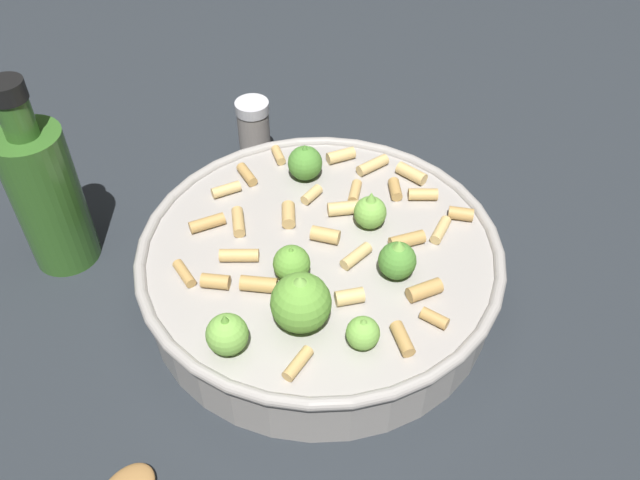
% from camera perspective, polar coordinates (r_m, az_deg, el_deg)
% --- Properties ---
extents(ground_plane, '(2.40, 2.40, 0.00)m').
position_cam_1_polar(ground_plane, '(0.62, 0.00, -4.32)').
color(ground_plane, '#23282D').
extents(cooking_pan, '(0.32, 0.32, 0.11)m').
position_cam_1_polar(cooking_pan, '(0.59, -0.00, -2.22)').
color(cooking_pan, '#9E9993').
rests_on(cooking_pan, ground).
extents(pepper_shaker, '(0.04, 0.04, 0.08)m').
position_cam_1_polar(pepper_shaker, '(0.74, -5.71, 9.19)').
color(pepper_shaker, gray).
rests_on(pepper_shaker, ground).
extents(olive_oil_bottle, '(0.06, 0.06, 0.19)m').
position_cam_1_polar(olive_oil_bottle, '(0.65, -22.55, 3.71)').
color(olive_oil_bottle, '#336023').
rests_on(olive_oil_bottle, ground).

